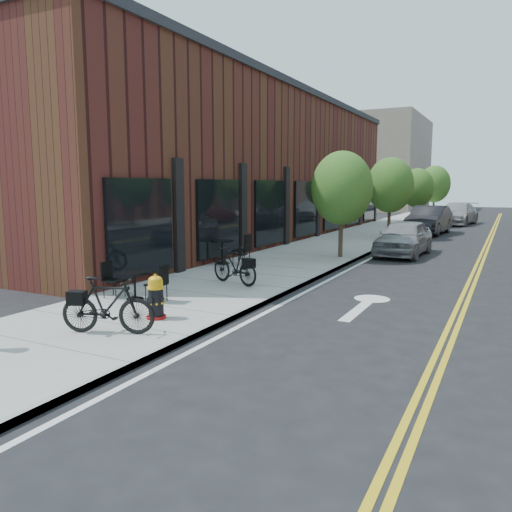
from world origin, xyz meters
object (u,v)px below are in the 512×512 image
Objects in this scene: parked_car_a at (404,237)px; bistro_set_c at (222,249)px; parked_car_c at (457,214)px; bicycle_right at (108,305)px; fire_hydrant at (156,298)px; bistro_set_b at (135,281)px; bicycle_left at (234,265)px; parked_car_b at (429,220)px.

bistro_set_c is at bearing -127.84° from parked_car_a.
parked_car_c reaches higher than bistro_set_c.
bicycle_right is 8.01m from bistro_set_c.
parked_car_a is at bearing 79.54° from fire_hydrant.
parked_car_a reaches higher than bicycle_right.
bistro_set_c is 23.57m from parked_car_c.
bistro_set_b is 0.30× the size of parked_car_c.
parked_car_c is (3.08, 25.81, 0.13)m from bicycle_left.
parked_car_b is at bearing -87.22° from parked_car_c.
bistro_set_b is at bearing -95.66° from parked_car_b.
bicycle_right reaches higher than bicycle_left.
fire_hydrant is 0.47× the size of bistro_set_c.
bicycle_right is 0.35× the size of parked_car_b.
bicycle_right reaches higher than fire_hydrant.
parked_car_b is at bearing -26.44° from bicycle_right.
bicycle_left is 17.91m from parked_car_b.
fire_hydrant is 29.63m from parked_car_c.
parked_car_a is at bearing -31.78° from bicycle_right.
bistro_set_b is 0.83× the size of bistro_set_c.
bistro_set_c is at bearing -94.85° from parked_car_c.
parked_car_a is at bearing 65.93° from bistro_set_b.
bicycle_right is at bearing 21.05° from bicycle_left.
bistro_set_c reaches higher than fire_hydrant.
bicycle_right is (-0.11, -1.19, 0.09)m from fire_hydrant.
parked_car_a reaches higher than fire_hydrant.
parked_car_b is 8.09m from parked_car_c.
bicycle_left is 3.48m from bistro_set_c.
parked_car_a is at bearing -83.48° from parked_car_b.
bicycle_left is 25.99m from parked_car_c.
fire_hydrant is 12.43m from parked_car_a.
bicycle_right is 0.41× the size of parked_car_a.
fire_hydrant is 3.71m from bicycle_left.
parked_car_b is at bearing -169.04° from bicycle_left.
parked_car_c is (2.87, 30.69, 0.13)m from bicycle_right.
parked_car_c is (4.21, 28.42, 0.21)m from bistro_set_b.
bicycle_right reaches higher than bistro_set_c.
bistro_set_b is at bearing -4.97° from bicycle_left.
bicycle_left is 1.05× the size of bistro_set_b.
fire_hydrant is at bearing -41.29° from bistro_set_b.
fire_hydrant is 21.55m from parked_car_b.
parked_car_c reaches higher than bicycle_right.
bicycle_left is at bearing -89.08° from parked_car_c.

